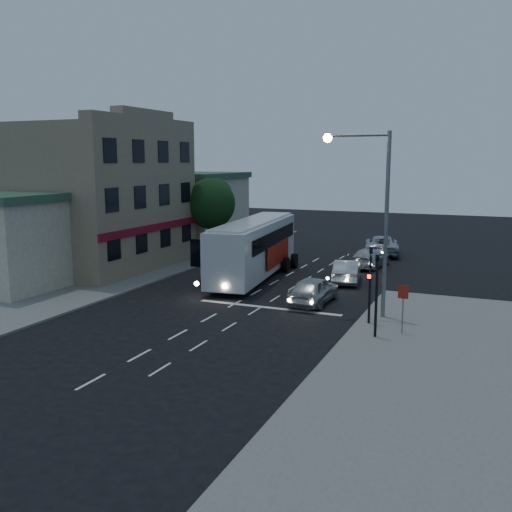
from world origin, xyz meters
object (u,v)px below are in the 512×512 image
at_px(traffic_signal_side, 377,285).
at_px(regulatory_sign, 403,301).
at_px(street_tree, 210,201).
at_px(car_sedan_b, 370,258).
at_px(traffic_signal_main, 370,276).
at_px(car_sedan_a, 347,271).
at_px(tour_bus, 254,247).
at_px(car_suv, 313,290).
at_px(streetlight, 373,203).
at_px(car_sedan_c, 382,245).

relative_size(traffic_signal_side, regulatory_sign, 1.86).
distance_m(traffic_signal_side, street_tree, 23.24).
height_order(car_sedan_b, traffic_signal_main, traffic_signal_main).
bearing_deg(traffic_signal_side, car_sedan_a, 110.07).
relative_size(tour_bus, car_sedan_b, 2.72).
bearing_deg(car_suv, traffic_signal_side, 133.33).
bearing_deg(car_suv, regulatory_sign, 145.23).
distance_m(car_sedan_b, traffic_signal_main, 15.31).
distance_m(car_sedan_a, streetlight, 9.69).
height_order(traffic_signal_main, traffic_signal_side, same).
relative_size(regulatory_sign, streetlight, 0.24).
distance_m(car_suv, car_sedan_c, 17.72).
bearing_deg(car_suv, car_sedan_c, -89.03).
bearing_deg(car_sedan_a, traffic_signal_main, 99.79).
height_order(car_sedan_b, streetlight, streetlight).
distance_m(tour_bus, car_suv, 7.78).
bearing_deg(regulatory_sign, streetlight, 128.75).
height_order(car_sedan_b, regulatory_sign, regulatory_sign).
bearing_deg(car_sedan_b, car_sedan_c, -81.43).
height_order(car_suv, regulatory_sign, regulatory_sign).
height_order(car_sedan_a, streetlight, streetlight).
distance_m(tour_bus, streetlight, 11.91).
relative_size(regulatory_sign, street_tree, 0.35).
bearing_deg(car_sedan_b, traffic_signal_side, 108.92).
height_order(tour_bus, traffic_signal_side, traffic_signal_side).
height_order(tour_bus, car_sedan_a, tour_bus).
relative_size(traffic_signal_side, street_tree, 0.66).
bearing_deg(tour_bus, streetlight, -43.01).
bearing_deg(car_sedan_c, streetlight, 87.29).
bearing_deg(car_sedan_a, streetlight, 101.52).
distance_m(tour_bus, car_sedan_b, 9.35).
height_order(tour_bus, street_tree, street_tree).
height_order(car_suv, car_sedan_c, car_sedan_c).
relative_size(car_sedan_b, traffic_signal_main, 1.15).
bearing_deg(car_sedan_b, streetlight, 108.14).
bearing_deg(tour_bus, car_suv, -48.52).
bearing_deg(traffic_signal_main, car_sedan_b, 101.72).
distance_m(regulatory_sign, street_tree, 23.40).
bearing_deg(car_sedan_b, car_suv, 93.41).
distance_m(tour_bus, car_sedan_a, 6.27).
bearing_deg(regulatory_sign, tour_bus, 140.50).
bearing_deg(tour_bus, traffic_signal_side, -51.77).
bearing_deg(traffic_signal_side, streetlight, 105.70).
distance_m(car_sedan_c, streetlight, 20.17).
bearing_deg(traffic_signal_side, car_suv, 131.21).
distance_m(car_sedan_a, car_sedan_c, 11.62).
bearing_deg(traffic_signal_side, tour_bus, 134.96).
height_order(tour_bus, regulatory_sign, tour_bus).
bearing_deg(street_tree, tour_bus, -43.64).
distance_m(car_sedan_c, traffic_signal_main, 21.06).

